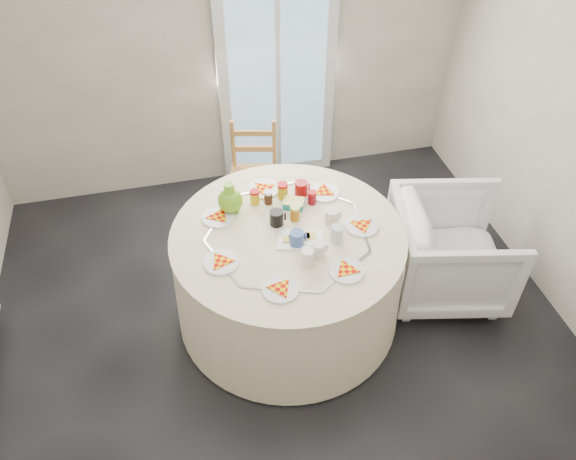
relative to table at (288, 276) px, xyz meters
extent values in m
plane|color=black|center=(-0.09, -0.26, -0.38)|extent=(4.00, 4.00, 0.00)
cube|color=#BCB5A3|center=(-0.09, 1.74, 0.93)|extent=(4.00, 0.02, 2.60)
cube|color=silver|center=(0.31, 1.69, 0.68)|extent=(1.00, 0.08, 2.10)
cylinder|color=#F5DEC4|center=(0.00, 0.00, 0.00)|extent=(1.56, 1.56, 0.79)
imported|color=white|center=(1.19, -0.03, 0.02)|extent=(0.90, 0.94, 0.82)
cube|color=teal|center=(0.10, 0.25, 0.41)|extent=(0.17, 0.15, 0.06)
camera|label=1|loc=(-0.61, -2.55, 2.82)|focal=35.00mm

